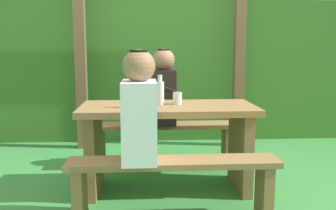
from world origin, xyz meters
TOP-DOWN VIEW (x-y plane):
  - ground_plane at (0.00, 0.00)m, footprint 12.00×12.00m
  - hedge_backdrop at (0.00, 2.11)m, footprint 6.40×0.97m
  - pergola_post_left at (-0.91, 1.36)m, footprint 0.12×0.12m
  - pergola_post_right at (0.91, 1.36)m, footprint 0.12×0.12m
  - picnic_table at (0.00, 0.00)m, footprint 1.40×0.64m
  - bench_near at (0.00, -0.59)m, footprint 1.40×0.24m
  - bench_far at (0.00, 0.59)m, footprint 1.40×0.24m
  - person_white_shirt at (-0.22, -0.59)m, footprint 0.25×0.35m
  - person_black_coat at (-0.01, 0.59)m, footprint 0.25×0.35m
  - drinking_glass at (0.08, 0.04)m, footprint 0.07×0.07m
  - bottle_left at (-0.21, -0.12)m, footprint 0.07×0.07m
  - bottle_right at (-0.06, 0.05)m, footprint 0.07×0.07m

SIDE VIEW (x-z plane):
  - ground_plane at x=0.00m, z-range 0.00..0.00m
  - bench_near at x=0.00m, z-range 0.10..0.53m
  - bench_far at x=0.00m, z-range 0.10..0.53m
  - picnic_table at x=0.00m, z-range 0.13..0.84m
  - drinking_glass at x=0.08m, z-range 0.71..0.80m
  - person_white_shirt at x=-0.22m, z-range 0.41..1.13m
  - person_black_coat at x=-0.01m, z-range 0.41..1.13m
  - bottle_left at x=-0.21m, z-range 0.68..0.94m
  - bottle_right at x=-0.06m, z-range 0.69..0.93m
  - hedge_backdrop at x=0.00m, z-range 0.00..1.74m
  - pergola_post_left at x=-0.91m, z-range 0.00..2.24m
  - pergola_post_right at x=0.91m, z-range 0.00..2.24m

